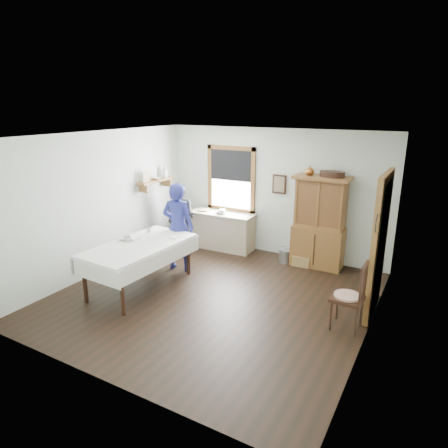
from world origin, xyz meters
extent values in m
cube|color=black|center=(0.00, 0.00, 0.01)|extent=(5.00, 5.00, 0.01)
cube|color=silver|center=(0.00, 0.00, 2.70)|extent=(5.00, 5.00, 0.01)
cube|color=silver|center=(0.00, 2.50, 1.35)|extent=(5.00, 0.01, 2.70)
cube|color=silver|center=(0.00, -2.50, 1.35)|extent=(5.00, 0.01, 2.70)
cube|color=silver|center=(-2.50, 0.00, 1.35)|extent=(0.01, 5.00, 2.70)
cube|color=silver|center=(2.50, 0.00, 1.35)|extent=(0.01, 5.00, 2.70)
cube|color=white|center=(-1.00, 2.48, 1.55)|extent=(1.00, 0.02, 1.30)
cube|color=brown|center=(-1.00, 2.46, 2.25)|extent=(1.18, 0.06, 0.09)
cube|color=brown|center=(-1.00, 2.46, 0.85)|extent=(1.18, 0.06, 0.09)
cube|color=brown|center=(-1.54, 2.46, 1.55)|extent=(0.09, 0.06, 1.48)
cube|color=brown|center=(-0.46, 2.46, 1.55)|extent=(0.09, 0.06, 1.48)
cube|color=black|center=(-1.00, 2.44, 1.87)|extent=(0.98, 0.03, 0.67)
cube|color=#494134|center=(2.47, 0.85, 1.05)|extent=(0.03, 0.90, 2.10)
cube|color=brown|center=(2.44, 0.34, 1.05)|extent=(0.08, 0.12, 2.10)
cube|color=brown|center=(2.44, 1.36, 1.05)|extent=(0.08, 0.12, 2.10)
cube|color=brown|center=(2.44, 0.85, 2.16)|extent=(0.08, 1.14, 0.12)
cube|color=brown|center=(-2.37, 1.50, 1.55)|extent=(0.24, 1.00, 0.04)
cube|color=brown|center=(-2.37, 1.10, 1.45)|extent=(0.22, 0.03, 0.18)
cube|color=brown|center=(-2.37, 1.90, 1.45)|extent=(0.22, 0.03, 0.18)
cube|color=tan|center=(-2.37, 1.20, 1.68)|extent=(0.03, 0.22, 0.24)
cylinder|color=silver|center=(-2.37, 1.85, 1.68)|extent=(0.12, 0.12, 0.22)
cube|color=black|center=(0.15, 2.46, 1.55)|extent=(0.30, 0.04, 0.40)
torus|color=black|center=(2.45, 0.30, 1.72)|extent=(0.01, 0.27, 0.27)
cube|color=tan|center=(-1.06, 2.17, 0.42)|extent=(1.48, 0.60, 0.84)
cube|color=brown|center=(1.12, 2.21, 0.92)|extent=(1.08, 0.52, 1.84)
cube|color=white|center=(-1.32, -0.32, 0.41)|extent=(1.19, 2.11, 0.82)
cube|color=black|center=(2.19, 0.12, 0.52)|extent=(0.50, 0.50, 1.05)
cube|color=gray|center=(0.50, 2.07, 0.14)|extent=(0.34, 0.34, 0.28)
cube|color=tan|center=(0.87, 2.08, 0.11)|extent=(0.36, 0.26, 0.21)
imported|color=navy|center=(-1.22, 0.71, 0.81)|extent=(0.65, 0.49, 1.62)
imported|color=black|center=(-1.87, 1.71, 0.69)|extent=(0.70, 0.56, 1.38)
imported|color=silver|center=(-1.59, -0.30, 0.87)|extent=(0.16, 0.16, 0.09)
imported|color=silver|center=(-1.59, 0.28, 0.87)|extent=(0.13, 0.13, 0.10)
imported|color=silver|center=(-1.71, -0.27, 0.85)|extent=(0.26, 0.26, 0.05)
imported|color=#7E6F54|center=(-1.63, 2.12, 0.85)|extent=(0.25, 0.29, 0.02)
imported|color=silver|center=(-1.08, 2.09, 0.87)|extent=(0.26, 0.26, 0.06)
imported|color=silver|center=(-2.37, 1.55, 1.60)|extent=(0.22, 0.22, 0.05)
camera|label=1|loc=(3.19, -5.30, 3.16)|focal=32.00mm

